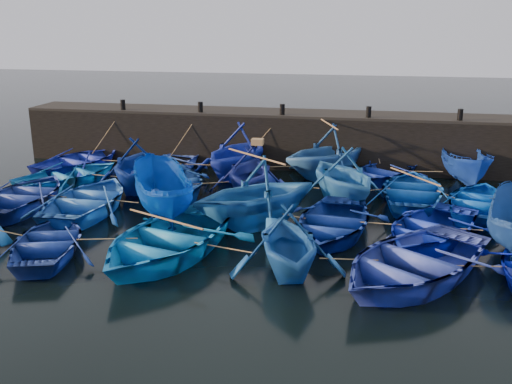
% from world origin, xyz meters
% --- Properties ---
extents(ground, '(120.00, 120.00, 0.00)m').
position_xyz_m(ground, '(0.00, 0.00, 0.00)').
color(ground, black).
rests_on(ground, ground).
extents(quay_wall, '(26.00, 2.50, 2.50)m').
position_xyz_m(quay_wall, '(0.00, 10.50, 1.25)').
color(quay_wall, black).
rests_on(quay_wall, ground).
extents(quay_top, '(26.00, 2.50, 0.12)m').
position_xyz_m(quay_top, '(0.00, 10.50, 2.56)').
color(quay_top, black).
rests_on(quay_top, quay_wall).
extents(bollard_0, '(0.24, 0.24, 0.50)m').
position_xyz_m(bollard_0, '(-8.00, 9.60, 2.87)').
color(bollard_0, black).
rests_on(bollard_0, quay_top).
extents(bollard_1, '(0.24, 0.24, 0.50)m').
position_xyz_m(bollard_1, '(-4.00, 9.60, 2.87)').
color(bollard_1, black).
rests_on(bollard_1, quay_top).
extents(bollard_2, '(0.24, 0.24, 0.50)m').
position_xyz_m(bollard_2, '(0.00, 9.60, 2.87)').
color(bollard_2, black).
rests_on(bollard_2, quay_top).
extents(bollard_3, '(0.24, 0.24, 0.50)m').
position_xyz_m(bollard_3, '(4.00, 9.60, 2.87)').
color(bollard_3, black).
rests_on(bollard_3, quay_top).
extents(bollard_4, '(0.24, 0.24, 0.50)m').
position_xyz_m(bollard_4, '(8.00, 9.60, 2.87)').
color(bollard_4, black).
rests_on(bollard_4, quay_top).
extents(boat_0, '(5.01, 5.82, 1.02)m').
position_xyz_m(boat_0, '(-9.34, 7.39, 0.51)').
color(boat_0, '#17259E').
rests_on(boat_0, ground).
extents(boat_1, '(4.33, 5.21, 0.93)m').
position_xyz_m(boat_1, '(-5.31, 7.41, 0.47)').
color(boat_1, blue).
rests_on(boat_1, ground).
extents(boat_2, '(5.23, 5.69, 2.52)m').
position_xyz_m(boat_2, '(-1.70, 7.48, 1.26)').
color(boat_2, '#1428A1').
rests_on(boat_2, ground).
extents(boat_3, '(6.20, 6.22, 2.48)m').
position_xyz_m(boat_3, '(2.27, 8.18, 1.24)').
color(boat_3, '#235590').
rests_on(boat_3, ground).
extents(boat_4, '(5.05, 5.41, 0.91)m').
position_xyz_m(boat_4, '(4.65, 8.04, 0.46)').
color(boat_4, navy).
rests_on(boat_4, ground).
extents(boat_5, '(2.19, 4.68, 1.75)m').
position_xyz_m(boat_5, '(8.23, 8.28, 0.87)').
color(boat_5, '#133A9F').
rests_on(boat_5, ground).
extents(boat_6, '(5.27, 5.71, 0.97)m').
position_xyz_m(boat_6, '(-8.58, 4.88, 0.48)').
color(boat_6, '#1060B5').
rests_on(boat_6, ground).
extents(boat_7, '(4.78, 5.22, 2.33)m').
position_xyz_m(boat_7, '(-5.34, 4.74, 1.17)').
color(boat_7, navy).
rests_on(boat_7, ground).
extents(boat_8, '(5.62, 6.32, 1.08)m').
position_xyz_m(boat_8, '(-3.70, 4.27, 0.54)').
color(boat_8, blue).
rests_on(boat_8, ground).
extents(boat_9, '(3.77, 4.29, 2.14)m').
position_xyz_m(boat_9, '(-0.57, 4.89, 1.07)').
color(boat_9, navy).
rests_on(boat_9, ground).
extents(boat_10, '(5.46, 5.70, 2.33)m').
position_xyz_m(boat_10, '(3.16, 4.66, 1.16)').
color(boat_10, blue).
rests_on(boat_10, ground).
extents(boat_11, '(3.98, 5.32, 1.05)m').
position_xyz_m(boat_11, '(5.88, 5.20, 0.53)').
color(boat_11, '#083F93').
rests_on(boat_11, ground).
extents(boat_12, '(4.43, 5.35, 0.96)m').
position_xyz_m(boat_12, '(8.21, 4.36, 0.48)').
color(boat_12, '#033EB4').
rests_on(boat_12, ground).
extents(boat_13, '(3.71, 5.06, 1.02)m').
position_xyz_m(boat_13, '(-8.68, 1.76, 0.51)').
color(boat_13, navy).
rests_on(boat_13, ground).
extents(boat_14, '(3.78, 5.20, 1.06)m').
position_xyz_m(boat_14, '(-6.02, 1.65, 0.53)').
color(boat_14, blue).
rests_on(boat_14, ground).
extents(boat_15, '(4.07, 5.31, 1.94)m').
position_xyz_m(boat_15, '(-3.12, 1.54, 0.97)').
color(boat_15, '#003698').
rests_on(boat_15, ground).
extents(boat_16, '(6.25, 6.21, 2.49)m').
position_xyz_m(boat_16, '(0.36, 1.33, 1.25)').
color(boat_16, '#18589B').
rests_on(boat_16, ground).
extents(boat_17, '(4.02, 5.24, 1.01)m').
position_xyz_m(boat_17, '(3.02, 1.00, 0.51)').
color(boat_17, navy).
rests_on(boat_17, ground).
extents(boat_18, '(5.38, 5.97, 1.02)m').
position_xyz_m(boat_18, '(6.13, 0.98, 0.51)').
color(boat_18, '#0C22A3').
rests_on(boat_18, ground).
extents(boat_21, '(4.15, 4.93, 0.87)m').
position_xyz_m(boat_21, '(-5.35, -2.23, 0.44)').
color(boat_21, navy).
rests_on(boat_21, ground).
extents(boat_22, '(5.46, 6.65, 1.20)m').
position_xyz_m(boat_22, '(-1.78, -1.78, 0.60)').
color(boat_22, blue).
rests_on(boat_22, ground).
extents(boat_23, '(4.20, 4.56, 2.01)m').
position_xyz_m(boat_23, '(1.97, -2.23, 1.00)').
color(boat_23, '#154E93').
rests_on(boat_23, ground).
extents(boat_24, '(6.74, 7.14, 1.21)m').
position_xyz_m(boat_24, '(5.38, -2.06, 0.60)').
color(boat_24, '#263892').
rests_on(boat_24, ground).
extents(wooden_crate, '(0.47, 0.36, 0.24)m').
position_xyz_m(wooden_crate, '(-0.27, 4.89, 2.26)').
color(wooden_crate, olive).
rests_on(wooden_crate, boat_9).
extents(mooring_ropes, '(17.61, 11.77, 2.10)m').
position_xyz_m(mooring_ropes, '(-0.31, 5.00, 0.88)').
color(mooring_ropes, tan).
rests_on(mooring_ropes, ground).
extents(loose_oars, '(9.92, 12.04, 1.50)m').
position_xyz_m(loose_oars, '(1.68, 3.23, 1.84)').
color(loose_oars, '#99724C').
rests_on(loose_oars, ground).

